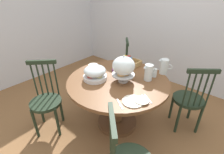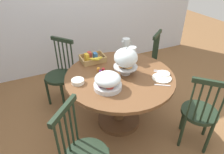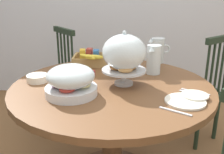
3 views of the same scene
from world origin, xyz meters
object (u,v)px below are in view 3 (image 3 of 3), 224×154
dining_table (112,112)px  windsor_chair_far_side (199,93)px  orange_juice_pitcher (158,51)px  cereal_bowl (37,78)px  milk_pitcher (154,61)px  windsor_chair_near_window (54,84)px  drinking_glass (153,61)px  china_plate_small (195,95)px  pastry_stand_with_dome (124,54)px  china_plate_large (185,101)px  fruit_platter_covered (71,81)px  cereal_basket (92,59)px

dining_table → windsor_chair_far_side: bearing=37.2°
orange_juice_pitcher → cereal_bowl: (-0.85, -0.48, -0.07)m
milk_pitcher → windsor_chair_near_window: bearing=149.2°
windsor_chair_far_side → drinking_glass: size_ratio=8.86×
china_plate_small → cereal_bowl: cereal_bowl is taller
pastry_stand_with_dome → cereal_bowl: size_ratio=2.46×
dining_table → china_plate_small: 0.56m
windsor_chair_far_side → china_plate_small: bearing=-109.9°
china_plate_large → china_plate_small: size_ratio=1.47×
pastry_stand_with_dome → fruit_platter_covered: pastry_stand_with_dome is taller
cereal_bowl → windsor_chair_near_window: bearing=96.4°
cereal_basket → china_plate_small: (0.64, -0.66, -0.03)m
milk_pitcher → drinking_glass: 0.14m
china_plate_small → dining_table: bearing=156.4°
dining_table → windsor_chair_near_window: 0.95m
orange_juice_pitcher → cereal_bowl: bearing=-150.4°
windsor_chair_near_window → china_plate_small: size_ratio=6.50×
windsor_chair_near_window → pastry_stand_with_dome: size_ratio=2.83×
orange_juice_pitcher → cereal_bowl: size_ratio=1.45×
windsor_chair_near_window → dining_table: bearing=-52.6°
china_plate_small → fruit_platter_covered: bearing=177.6°
dining_table → cereal_basket: (-0.17, 0.45, 0.24)m
fruit_platter_covered → milk_pitcher: 0.66m
cereal_basket → drinking_glass: size_ratio=2.87×
milk_pitcher → cereal_bowl: (-0.78, -0.19, -0.07)m
orange_juice_pitcher → cereal_bowl: 0.98m
pastry_stand_with_dome → drinking_glass: (0.23, 0.36, -0.14)m
china_plate_large → drinking_glass: size_ratio=2.00×
windsor_chair_near_window → orange_juice_pitcher: size_ratio=4.81×
drinking_glass → fruit_platter_covered: bearing=-134.9°
fruit_platter_covered → pastry_stand_with_dome: bearing=30.7°
windsor_chair_far_side → orange_juice_pitcher: 0.55m
orange_juice_pitcher → china_plate_small: (0.11, -0.73, -0.08)m
orange_juice_pitcher → drinking_glass: size_ratio=1.84×
fruit_platter_covered → drinking_glass: 0.76m
windsor_chair_near_window → milk_pitcher: 1.07m
cereal_basket → dining_table: bearing=-69.2°
windsor_chair_near_window → drinking_glass: windsor_chair_near_window is taller
windsor_chair_far_side → cereal_bowl: windsor_chair_far_side is taller
cereal_basket → china_plate_small: 0.92m
windsor_chair_near_window → fruit_platter_covered: 1.05m
china_plate_small → china_plate_large: bearing=-138.8°
cereal_bowl → windsor_chair_far_side: bearing=22.9°
windsor_chair_near_window → fruit_platter_covered: (0.34, -0.92, 0.37)m
windsor_chair_near_window → orange_juice_pitcher: windsor_chair_near_window is taller
windsor_chair_near_window → drinking_glass: size_ratio=8.86×
fruit_platter_covered → china_plate_small: fruit_platter_covered is taller
windsor_chair_near_window → fruit_platter_covered: bearing=-69.7°
china_plate_large → cereal_bowl: bearing=161.0°
pastry_stand_with_dome → china_plate_small: bearing=-28.0°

